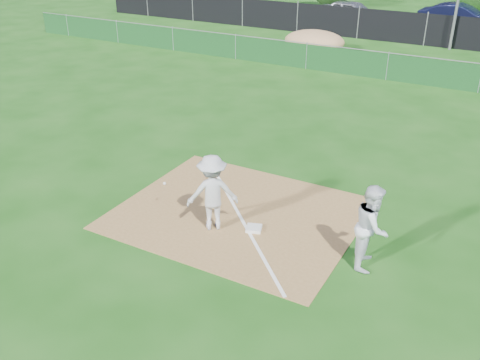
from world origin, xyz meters
name	(u,v)px	position (x,y,z in m)	size (l,w,h in m)	color
ground	(351,112)	(0.00, 10.00, 0.00)	(90.00, 90.00, 0.00)	#15480F
infield_dirt	(238,214)	(0.00, 1.00, 0.01)	(6.00, 5.00, 0.02)	olive
foul_line	(238,213)	(0.00, 1.00, 0.03)	(0.08, 7.00, 0.01)	white
green_fence	(387,67)	(0.00, 15.00, 0.60)	(44.00, 0.05, 1.20)	#103C17
dirt_mound	(314,41)	(-5.00, 18.50, 0.58)	(3.38, 2.60, 1.17)	#A4794F
black_fence	(426,30)	(0.00, 23.00, 0.90)	(46.00, 0.04, 1.80)	black
parking_lot	(440,30)	(0.00, 28.00, 0.01)	(46.00, 9.00, 0.01)	black
first_base	(254,228)	(0.72, 0.49, 0.06)	(0.37, 0.37, 0.08)	silver
play_at_first	(212,193)	(-0.22, 0.12, 0.99)	(2.20, 1.33, 1.93)	silver
runner	(372,226)	(3.58, 0.50, 0.97)	(0.95, 0.74, 1.95)	silver
car_left	(352,13)	(-5.64, 26.75, 0.83)	(1.93, 4.81, 1.64)	#B1B5B9
car_mid	(459,17)	(0.99, 28.44, 0.84)	(1.76, 5.04, 1.66)	black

